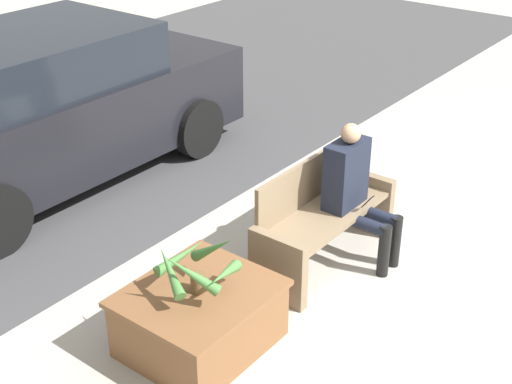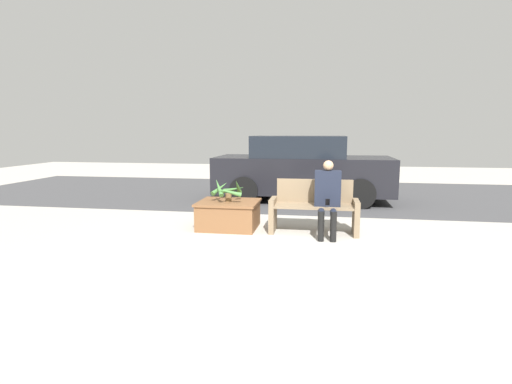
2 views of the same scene
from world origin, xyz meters
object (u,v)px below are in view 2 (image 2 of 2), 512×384
(planter_box, at_px, (229,214))
(potted_plant, at_px, (228,189))
(bench, at_px, (314,208))
(parked_car, at_px, (302,169))
(person_seated, at_px, (328,195))

(planter_box, relative_size, potted_plant, 1.76)
(bench, distance_m, parked_car, 3.29)
(person_seated, xyz_separation_m, potted_plant, (-1.78, 0.24, 0.01))
(bench, bearing_deg, parked_car, 96.67)
(bench, xyz_separation_m, parked_car, (-0.38, 3.25, 0.38))
(planter_box, relative_size, parked_car, 0.25)
(person_seated, xyz_separation_m, parked_car, (-0.61, 3.43, 0.11))
(person_seated, relative_size, potted_plant, 2.07)
(person_seated, bearing_deg, potted_plant, 172.21)
(potted_plant, bearing_deg, bench, -2.10)
(bench, bearing_deg, potted_plant, 177.90)
(parked_car, bearing_deg, planter_box, -110.00)
(planter_box, bearing_deg, potted_plant, 168.03)
(bench, relative_size, potted_plant, 2.48)
(bench, distance_m, person_seated, 0.40)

